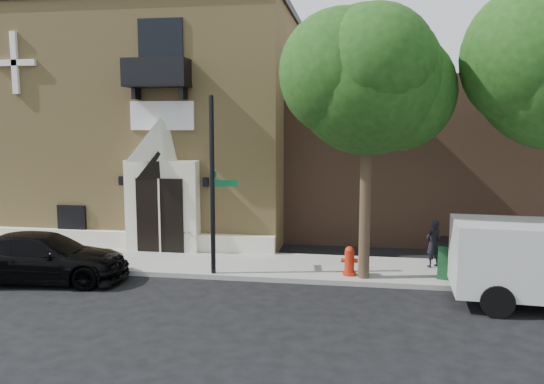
# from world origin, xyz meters

# --- Properties ---
(ground) EXTENTS (120.00, 120.00, 0.00)m
(ground) POSITION_xyz_m (0.00, 0.00, 0.00)
(ground) COLOR black
(ground) RESTS_ON ground
(sidewalk) EXTENTS (42.00, 3.00, 0.15)m
(sidewalk) POSITION_xyz_m (1.00, 1.50, 0.07)
(sidewalk) COLOR gray
(sidewalk) RESTS_ON ground
(church) EXTENTS (12.20, 11.01, 9.30)m
(church) POSITION_xyz_m (-2.99, 7.95, 4.63)
(church) COLOR tan
(church) RESTS_ON ground
(neighbour_building) EXTENTS (18.00, 8.00, 6.40)m
(neighbour_building) POSITION_xyz_m (12.00, 9.00, 3.20)
(neighbour_building) COLOR brown
(neighbour_building) RESTS_ON ground
(street_tree_left) EXTENTS (4.97, 4.38, 7.77)m
(street_tree_left) POSITION_xyz_m (6.03, 0.35, 5.87)
(street_tree_left) COLOR #38281C
(street_tree_left) RESTS_ON sidewalk
(black_sedan) EXTENTS (5.14, 2.58, 1.43)m
(black_sedan) POSITION_xyz_m (-3.31, -0.93, 0.72)
(black_sedan) COLOR black
(black_sedan) RESTS_ON ground
(street_sign) EXTENTS (0.88, 0.84, 5.29)m
(street_sign) POSITION_xyz_m (1.55, 0.22, 2.81)
(street_sign) COLOR black
(street_sign) RESTS_ON sidewalk
(fire_hydrant) EXTENTS (0.50, 0.40, 0.87)m
(fire_hydrant) POSITION_xyz_m (5.58, 0.65, 0.58)
(fire_hydrant) COLOR #AF220D
(fire_hydrant) RESTS_ON sidewalk
(dumpster) EXTENTS (1.88, 1.36, 1.10)m
(dumpster) POSITION_xyz_m (9.01, 0.82, 0.71)
(dumpster) COLOR #0E351C
(dumpster) RESTS_ON sidewalk
(planter) EXTENTS (0.76, 0.69, 0.75)m
(planter) POSITION_xyz_m (-0.11, 2.71, 0.52)
(planter) COLOR #3A6227
(planter) RESTS_ON sidewalk
(pedestrian_near) EXTENTS (0.65, 0.61, 1.49)m
(pedestrian_near) POSITION_xyz_m (8.16, 1.98, 0.90)
(pedestrian_near) COLOR black
(pedestrian_near) RESTS_ON sidewalk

